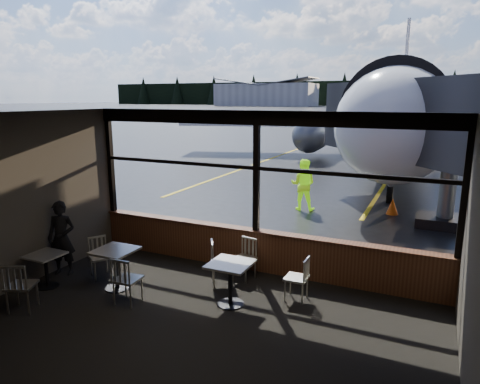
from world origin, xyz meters
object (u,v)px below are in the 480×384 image
Objects in this scene: jet_bridge at (444,141)px; cafe_table_mid at (116,269)px; chair_mid_s at (127,280)px; chair_near_n at (244,259)px; chair_mid_w at (100,257)px; cafe_table_left at (46,271)px; ground_crew at (303,185)px; chair_near_w at (222,263)px; chair_near_e at (296,278)px; passenger at (62,238)px; cafe_table_near at (230,284)px; cone_nose at (392,206)px; chair_left_s at (21,286)px; airliner at (403,71)px.

jet_bridge is 13.93× the size of cafe_table_mid.
chair_near_n is at bearing 47.46° from chair_mid_s.
chair_near_n reaches higher than chair_mid_w.
ground_crew reaches higher than cafe_table_left.
cafe_table_left is at bearing 63.32° from ground_crew.
chair_near_w reaches higher than cafe_table_mid.
chair_mid_w is at bearing 53.65° from cafe_table_left.
chair_mid_w is (-0.71, 0.33, 0.02)m from cafe_table_mid.
passenger reaches higher than chair_near_e.
cafe_table_near reaches higher than cone_nose.
ground_crew is at bearing -164.88° from chair_mid_w.
chair_near_n reaches higher than cafe_table_near.
cafe_table_near is 1.54× the size of cone_nose.
chair_near_e is at bearing 18.30° from cafe_table_left.
chair_near_w is 3.70m from chair_left_s.
chair_near_n is at bearing 18.08° from chair_left_s.
cone_nose is at bearing 75.25° from cafe_table_near.
cafe_table_mid is 1.60m from passenger.
airliner is 14.65m from ground_crew.
airliner is at bearing 53.51° from chair_left_s.
cafe_table_mid is 2.12m from chair_near_w.
cone_nose is at bearing 128.25° from chair_near_w.
chair_left_s is (-0.92, -1.42, 0.06)m from cafe_table_mid.
cafe_table_left is at bearing -158.63° from cafe_table_mid.
jet_bridge is 7.37m from chair_near_n.
airliner is 19.93× the size of ground_crew.
chair_near_w is at bearing 29.43° from cafe_table_mid.
chair_left_s reaches higher than chair_near_n.
chair_near_n is at bearing 69.93° from chair_near_e.
cone_nose is at bearing 56.56° from cafe_table_left.
cafe_table_near is at bearing 89.23° from ground_crew.
passenger reaches higher than chair_left_s.
chair_mid_s is 0.99× the size of chair_left_s.
ground_crew reaches higher than chair_left_s.
cafe_table_left is at bearing -131.28° from jet_bridge.
chair_mid_s is at bearing 116.63° from chair_near_e.
airliner reaches higher than cone_nose.
chair_near_w is at bearing 26.18° from cafe_table_left.
jet_bridge is 7.14× the size of passenger.
chair_near_n is (-1.31, -19.95, -4.86)m from airliner.
chair_near_e reaches higher than cafe_table_mid.
passenger is at bearing 100.07° from chair_near_e.
ground_crew reaches higher than chair_mid_w.
cone_nose is at bearing 62.00° from chair_mid_s.
cafe_table_near is 3.80m from cafe_table_left.
chair_mid_s is 0.54× the size of ground_crew.
jet_bridge reaches higher than chair_near_n.
passenger reaches higher than chair_mid_w.
cafe_table_left is at bearing 107.71° from chair_near_e.
cafe_table_mid is at bearing 106.48° from chair_near_e.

